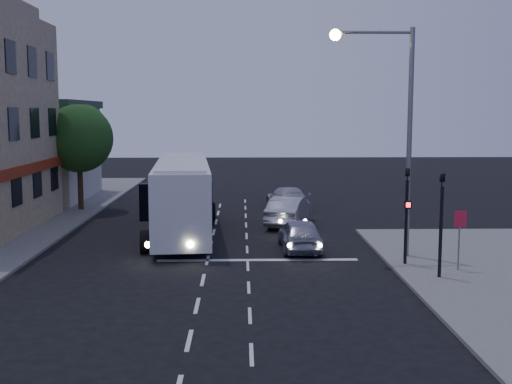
{
  "coord_description": "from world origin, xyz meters",
  "views": [
    {
      "loc": [
        1.37,
        -22.99,
        5.87
      ],
      "look_at": [
        2.03,
        6.31,
        2.2
      ],
      "focal_mm": 45.0,
      "sensor_mm": 36.0,
      "label": 1
    }
  ],
  "objects_px": {
    "car_sedan_a": "(289,211)",
    "traffic_signal_main": "(407,204)",
    "streetlight": "(393,115)",
    "regulatory_sign": "(460,230)",
    "car_suv": "(300,234)",
    "traffic_signal_side": "(441,212)",
    "car_sedan_b": "(287,198)",
    "tour_bus": "(182,194)",
    "street_tree": "(79,135)"
  },
  "relations": [
    {
      "from": "streetlight",
      "to": "car_sedan_b",
      "type": "bearing_deg",
      "value": 103.35
    },
    {
      "from": "tour_bus",
      "to": "streetlight",
      "type": "relative_size",
      "value": 1.32
    },
    {
      "from": "car_sedan_b",
      "to": "car_suv",
      "type": "bearing_deg",
      "value": 78.99
    },
    {
      "from": "car_sedan_b",
      "to": "traffic_signal_main",
      "type": "bearing_deg",
      "value": 93.48
    },
    {
      "from": "traffic_signal_main",
      "to": "street_tree",
      "type": "height_order",
      "value": "street_tree"
    },
    {
      "from": "tour_bus",
      "to": "car_sedan_b",
      "type": "relative_size",
      "value": 2.58
    },
    {
      "from": "tour_bus",
      "to": "streetlight",
      "type": "xyz_separation_m",
      "value": [
        8.81,
        -5.27,
        3.79
      ]
    },
    {
      "from": "car_sedan_a",
      "to": "regulatory_sign",
      "type": "bearing_deg",
      "value": 134.83
    },
    {
      "from": "car_sedan_b",
      "to": "traffic_signal_side",
      "type": "bearing_deg",
      "value": 94.25
    },
    {
      "from": "tour_bus",
      "to": "regulatory_sign",
      "type": "bearing_deg",
      "value": -40.11
    },
    {
      "from": "car_sedan_b",
      "to": "regulatory_sign",
      "type": "height_order",
      "value": "regulatory_sign"
    },
    {
      "from": "car_sedan_a",
      "to": "regulatory_sign",
      "type": "distance_m",
      "value": 11.5
    },
    {
      "from": "car_suv",
      "to": "car_sedan_a",
      "type": "xyz_separation_m",
      "value": [
        -0.02,
        6.05,
        0.06
      ]
    },
    {
      "from": "car_sedan_b",
      "to": "street_tree",
      "type": "xyz_separation_m",
      "value": [
        -12.36,
        -0.64,
        3.83
      ]
    },
    {
      "from": "traffic_signal_main",
      "to": "regulatory_sign",
      "type": "distance_m",
      "value": 2.14
    },
    {
      "from": "car_sedan_b",
      "to": "streetlight",
      "type": "height_order",
      "value": "streetlight"
    },
    {
      "from": "car_suv",
      "to": "regulatory_sign",
      "type": "relative_size",
      "value": 1.85
    },
    {
      "from": "car_sedan_a",
      "to": "traffic_signal_main",
      "type": "relative_size",
      "value": 1.12
    },
    {
      "from": "tour_bus",
      "to": "car_sedan_a",
      "type": "distance_m",
      "value": 5.93
    },
    {
      "from": "car_suv",
      "to": "street_tree",
      "type": "bearing_deg",
      "value": -44.38
    },
    {
      "from": "traffic_signal_main",
      "to": "traffic_signal_side",
      "type": "bearing_deg",
      "value": -70.51
    },
    {
      "from": "streetlight",
      "to": "tour_bus",
      "type": "bearing_deg",
      "value": 149.12
    },
    {
      "from": "traffic_signal_main",
      "to": "streetlight",
      "type": "bearing_deg",
      "value": 100.2
    },
    {
      "from": "car_sedan_b",
      "to": "streetlight",
      "type": "relative_size",
      "value": 0.51
    },
    {
      "from": "car_sedan_b",
      "to": "street_tree",
      "type": "distance_m",
      "value": 12.95
    },
    {
      "from": "car_sedan_b",
      "to": "street_tree",
      "type": "bearing_deg",
      "value": -6.62
    },
    {
      "from": "traffic_signal_side",
      "to": "streetlight",
      "type": "bearing_deg",
      "value": 105.7
    },
    {
      "from": "car_suv",
      "to": "regulatory_sign",
      "type": "xyz_separation_m",
      "value": [
        5.45,
        -4.04,
        0.9
      ]
    },
    {
      "from": "car_sedan_b",
      "to": "regulatory_sign",
      "type": "bearing_deg",
      "value": 98.37
    },
    {
      "from": "traffic_signal_main",
      "to": "tour_bus",
      "type": "bearing_deg",
      "value": 143.58
    },
    {
      "from": "street_tree",
      "to": "streetlight",
      "type": "bearing_deg",
      "value": -39.51
    },
    {
      "from": "car_suv",
      "to": "traffic_signal_side",
      "type": "relative_size",
      "value": 0.99
    },
    {
      "from": "traffic_signal_main",
      "to": "regulatory_sign",
      "type": "height_order",
      "value": "traffic_signal_main"
    },
    {
      "from": "regulatory_sign",
      "to": "streetlight",
      "type": "bearing_deg",
      "value": 128.75
    },
    {
      "from": "tour_bus",
      "to": "car_suv",
      "type": "relative_size",
      "value": 2.91
    },
    {
      "from": "street_tree",
      "to": "car_suv",
      "type": "bearing_deg",
      "value": -42.94
    },
    {
      "from": "traffic_signal_main",
      "to": "street_tree",
      "type": "bearing_deg",
      "value": 137.97
    },
    {
      "from": "traffic_signal_main",
      "to": "streetlight",
      "type": "distance_m",
      "value": 3.61
    },
    {
      "from": "regulatory_sign",
      "to": "car_sedan_a",
      "type": "bearing_deg",
      "value": 118.46
    },
    {
      "from": "car_sedan_a",
      "to": "streetlight",
      "type": "bearing_deg",
      "value": 131.02
    },
    {
      "from": "tour_bus",
      "to": "car_suv",
      "type": "xyz_separation_m",
      "value": [
        5.32,
        -3.67,
        -1.25
      ]
    },
    {
      "from": "traffic_signal_side",
      "to": "streetlight",
      "type": "height_order",
      "value": "streetlight"
    },
    {
      "from": "traffic_signal_side",
      "to": "regulatory_sign",
      "type": "distance_m",
      "value": 1.61
    },
    {
      "from": "car_sedan_a",
      "to": "traffic_signal_main",
      "type": "bearing_deg",
      "value": 128.92
    },
    {
      "from": "car_sedan_a",
      "to": "traffic_signal_side",
      "type": "relative_size",
      "value": 1.12
    },
    {
      "from": "tour_bus",
      "to": "traffic_signal_main",
      "type": "height_order",
      "value": "traffic_signal_main"
    },
    {
      "from": "car_sedan_a",
      "to": "street_tree",
      "type": "distance_m",
      "value": 13.63
    },
    {
      "from": "car_suv",
      "to": "traffic_signal_main",
      "type": "distance_m",
      "value": 5.11
    },
    {
      "from": "tour_bus",
      "to": "streetlight",
      "type": "bearing_deg",
      "value": -35.4
    },
    {
      "from": "car_sedan_b",
      "to": "traffic_signal_main",
      "type": "height_order",
      "value": "traffic_signal_main"
    }
  ]
}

